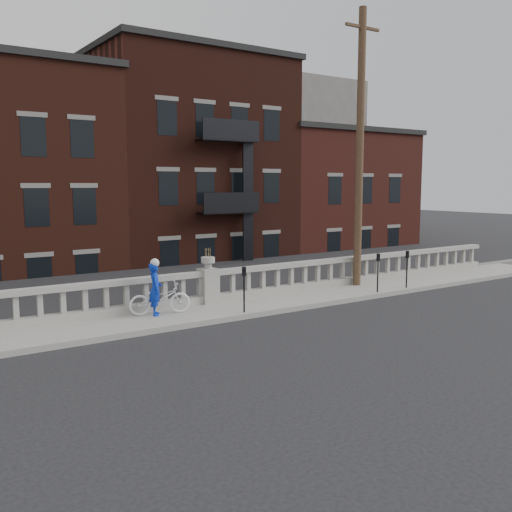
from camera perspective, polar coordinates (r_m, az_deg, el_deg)
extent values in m
plane|color=black|center=(15.17, 2.68, -7.78)|extent=(120.00, 120.00, 0.00)
cube|color=gray|center=(17.57, -3.25, -5.44)|extent=(32.00, 2.20, 0.15)
cube|color=gray|center=(18.33, -4.79, -4.28)|extent=(28.00, 0.34, 0.25)
cube|color=gray|center=(18.18, -4.82, -1.73)|extent=(28.00, 0.34, 0.16)
cube|color=gray|center=(18.25, -4.80, -2.97)|extent=(0.55, 0.55, 1.10)
cylinder|color=gray|center=(18.15, -4.83, -0.95)|extent=(0.24, 0.24, 0.20)
cylinder|color=gray|center=(18.12, -4.83, -0.39)|extent=(0.44, 0.44, 0.18)
cube|color=#605E59|center=(19.34, -5.23, -11.97)|extent=(36.00, 0.50, 5.15)
cube|color=black|center=(39.74, -20.68, -6.57)|extent=(80.00, 44.00, 0.50)
cube|color=#595651|center=(22.37, -15.09, -11.06)|extent=(16.00, 7.00, 4.00)
cube|color=#595651|center=(54.25, 0.29, 7.34)|extent=(14.00, 14.00, 18.00)
cube|color=#34140E|center=(34.96, -9.26, 5.23)|extent=(10.00, 14.00, 15.50)
cube|color=black|center=(35.58, -9.53, 18.05)|extent=(10.30, 14.30, 0.30)
cube|color=#58211A|center=(40.33, 3.78, 3.08)|extent=(10.00, 14.00, 12.00)
cube|color=black|center=(40.35, 3.85, 11.83)|extent=(10.30, 14.30, 0.30)
cylinder|color=#422D1E|center=(21.48, 10.34, 10.39)|extent=(0.28, 0.28, 10.00)
cube|color=#422D1E|center=(22.14, 10.61, 21.57)|extent=(1.60, 0.10, 0.10)
cylinder|color=black|center=(16.84, -1.20, -3.82)|extent=(0.05, 0.05, 1.10)
cube|color=black|center=(16.72, -1.21, -1.53)|extent=(0.10, 0.08, 0.26)
cube|color=black|center=(16.67, -1.12, -1.42)|extent=(0.06, 0.01, 0.08)
cylinder|color=black|center=(20.39, 12.08, -2.03)|extent=(0.05, 0.05, 1.10)
cube|color=black|center=(20.29, 12.13, -0.13)|extent=(0.10, 0.08, 0.26)
cube|color=black|center=(20.25, 12.22, -0.03)|extent=(0.06, 0.01, 0.08)
cylinder|color=black|center=(21.49, 14.84, -1.64)|extent=(0.05, 0.05, 1.10)
cube|color=black|center=(21.40, 14.90, 0.16)|extent=(0.10, 0.08, 0.26)
cube|color=black|center=(21.36, 14.99, 0.25)|extent=(0.06, 0.01, 0.08)
imported|color=white|center=(16.87, -9.59, -4.19)|extent=(1.87, 1.07, 0.93)
imported|color=#0C2CB7|center=(16.69, -10.04, -3.25)|extent=(0.55, 0.66, 1.55)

